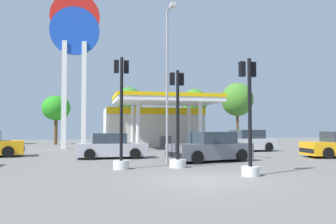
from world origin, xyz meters
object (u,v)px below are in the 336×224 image
Objects in this scene: traffic_signal_2 at (121,129)px; tree_4 at (237,100)px; tree_3 at (195,102)px; corner_streetlamp at (168,71)px; tree_2 at (129,101)px; tree_1 at (56,108)px; traffic_signal_0 at (178,136)px; car_3 at (210,148)px; car_4 at (246,142)px; station_pole_sign at (75,47)px; car_0 at (111,147)px; traffic_signal_1 at (249,132)px.

traffic_signal_2 is 32.01m from tree_4.
tree_3 is 0.82× the size of corner_streetlamp.
tree_2 is 0.86× the size of corner_streetlamp.
tree_2 is (8.25, 2.16, 1.12)m from tree_1.
traffic_signal_0 is at bearing 0.73° from traffic_signal_2.
car_4 is (5.40, 6.93, 0.03)m from car_3.
car_3 is at bearing -86.33° from tree_2.
station_pole_sign is at bearing 152.68° from car_4.
traffic_signal_0 reaches higher than car_3.
car_0 is 21.93m from tree_3.
tree_2 reaches higher than traffic_signal_1.
station_pole_sign is 2.82× the size of traffic_signal_2.
tree_2 is at bearing 92.03° from traffic_signal_1.
station_pole_sign reaches higher than car_4.
tree_2 is at bearing 80.55° from car_0.
traffic_signal_1 is (1.94, -3.29, 0.21)m from traffic_signal_0.
station_pole_sign reaches higher than tree_1.
station_pole_sign is at bearing 109.64° from corner_streetlamp.
tree_1 is at bearing -165.35° from tree_2.
tree_2 is (3.44, 26.61, 3.34)m from traffic_signal_2.
traffic_signal_2 is 0.76× the size of tree_3.
tree_3 reaches higher than traffic_signal_0.
car_0 is 0.54× the size of tree_4.
car_3 is 3.45m from traffic_signal_0.
traffic_signal_0 is (-7.83, -9.27, 0.67)m from car_4.
tree_1 is at bearing 107.80° from corner_streetlamp.
traffic_signal_1 is at bearing -87.97° from tree_2.
corner_streetlamp reaches higher than car_4.
car_4 is at bearing 19.77° from car_0.
car_0 is 6.11m from corner_streetlamp.
car_4 is 19.23m from tree_4.
tree_3 is (15.76, -0.42, 0.92)m from tree_1.
tree_2 is at bearing 88.11° from traffic_signal_0.
tree_4 is at bearing 58.80° from corner_streetlamp.
tree_1 is 0.79× the size of tree_2.
traffic_signal_2 is (-2.56, -0.03, 0.32)m from traffic_signal_0.
tree_4 reaches higher than tree_1.
tree_4 is (12.54, 24.14, 4.77)m from car_3.
car_4 is 1.10× the size of traffic_signal_0.
car_4 is at bearing 49.82° from traffic_signal_0.
tree_2 reaches higher than traffic_signal_2.
tree_1 is at bearing 135.09° from car_4.
traffic_signal_2 is at bearing -97.36° from tree_2.
corner_streetlamp is at bearing -136.00° from car_4.
traffic_signal_0 is 1.00× the size of traffic_signal_1.
car_3 reaches higher than car_0.
corner_streetlamp reaches higher than tree_2.
car_3 is 5.62m from traffic_signal_2.
traffic_signal_2 is at bearing 144.10° from traffic_signal_1.
tree_4 is at bearing 62.55° from car_3.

